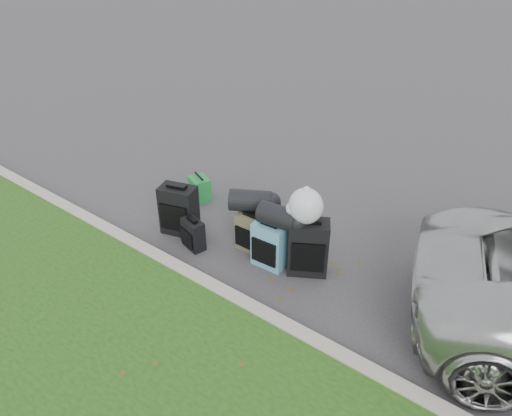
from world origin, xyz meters
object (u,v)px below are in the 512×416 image
Objects in this scene: suitcase_teal at (270,245)px; tote_green at (200,189)px; suitcase_small_black at (193,234)px; suitcase_large_black_left at (179,210)px; suitcase_large_black_right at (308,247)px; suitcase_olive at (251,232)px; tote_navy at (253,217)px.

tote_green is (-1.90, 0.69, -0.12)m from suitcase_teal.
suitcase_large_black_left is at bearing 173.49° from suitcase_small_black.
suitcase_small_black is at bearing -38.40° from suitcase_large_black_left.
tote_green is at bearing 136.68° from suitcase_large_black_right.
tote_green is at bearing 144.05° from suitcase_small_black.
tote_green is (-0.84, 1.02, -0.03)m from suitcase_small_black.
suitcase_olive is (0.65, 0.46, 0.05)m from suitcase_small_black.
suitcase_teal is at bearing 170.17° from suitcase_large_black_right.
suitcase_large_black_right reaches higher than suitcase_small_black.
suitcase_large_black_left is 2.43× the size of tote_navy.
suitcase_large_black_left is 1.49m from suitcase_teal.
suitcase_teal reaches higher than tote_navy.
suitcase_large_black_left is at bearing -176.81° from suitcase_teal.
suitcase_teal is 0.97m from tote_navy.
suitcase_large_black_left is at bearing -148.70° from tote_navy.
suitcase_small_black is 1.62m from suitcase_large_black_right.
suitcase_small_black is at bearing -27.59° from tote_green.
suitcase_large_black_left reaches higher than tote_navy.
suitcase_small_black is at bearing 167.35° from suitcase_large_black_right.
suitcase_olive reaches higher than tote_navy.
suitcase_large_black_left reaches higher than suitcase_small_black.
suitcase_olive is 1.79× the size of tote_navy.
suitcase_large_black_left is at bearing -165.30° from suitcase_olive.
suitcase_small_black is 0.69× the size of suitcase_teal.
suitcase_small_black is 0.59× the size of suitcase_large_black_left.
suitcase_olive reaches higher than tote_green.
suitcase_large_black_left is at bearing -41.16° from tote_green.
suitcase_olive is 0.71× the size of suitcase_large_black_right.
suitcase_large_black_right is at bearing -33.57° from tote_navy.
tote_green is at bearing 160.64° from tote_navy.
suitcase_large_black_right is 2.51× the size of tote_navy.
suitcase_olive is 0.44m from suitcase_teal.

